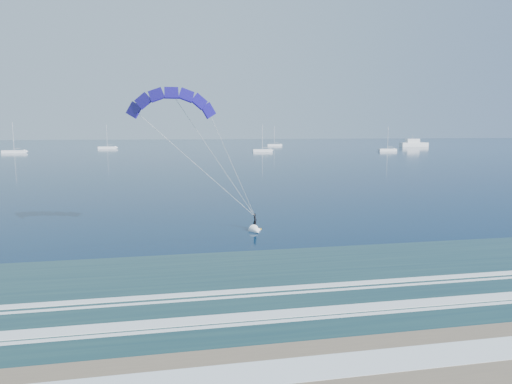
{
  "coord_description": "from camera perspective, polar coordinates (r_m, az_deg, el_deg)",
  "views": [
    {
      "loc": [
        -9.41,
        -18.03,
        10.27
      ],
      "look_at": [
        -1.31,
        23.6,
        4.41
      ],
      "focal_mm": 32.0,
      "sensor_mm": 36.0,
      "label": 1
    }
  ],
  "objects": [
    {
      "name": "sailboat_4",
      "position": [
        221.79,
        16.1,
        5.09
      ],
      "size": [
        8.5,
        2.4,
        11.54
      ],
      "color": "white",
      "rests_on": "ground"
    },
    {
      "name": "sailboat_2",
      "position": [
        207.78,
        0.8,
        5.23
      ],
      "size": [
        8.78,
        2.4,
        12.17
      ],
      "color": "white",
      "rests_on": "ground"
    },
    {
      "name": "sailboat_0",
      "position": [
        223.22,
        -27.98,
        4.5
      ],
      "size": [
        9.72,
        2.4,
        13.21
      ],
      "color": "white",
      "rests_on": "ground"
    },
    {
      "name": "kitesurfer_rig",
      "position": [
        41.97,
        -4.97,
        4.05
      ],
      "size": [
        14.05,
        8.95,
        14.77
      ],
      "color": "yellow",
      "rests_on": "ground"
    },
    {
      "name": "ground",
      "position": [
        22.79,
        15.61,
        -19.23
      ],
      "size": [
        900.0,
        900.0,
        0.0
      ],
      "primitive_type": "plane",
      "color": "#082646",
      "rests_on": "ground"
    },
    {
      "name": "motor_yacht",
      "position": [
        284.29,
        19.09,
        5.74
      ],
      "size": [
        16.51,
        4.4,
        6.62
      ],
      "color": "white",
      "rests_on": "ground"
    },
    {
      "name": "sailboat_1",
      "position": [
        252.16,
        -18.09,
        5.31
      ],
      "size": [
        9.35,
        2.4,
        12.52
      ],
      "color": "white",
      "rests_on": "ground"
    },
    {
      "name": "sailboat_3",
      "position": [
        279.02,
        2.31,
        5.9
      ],
      "size": [
        8.93,
        2.4,
        12.12
      ],
      "color": "white",
      "rests_on": "ground"
    }
  ]
}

